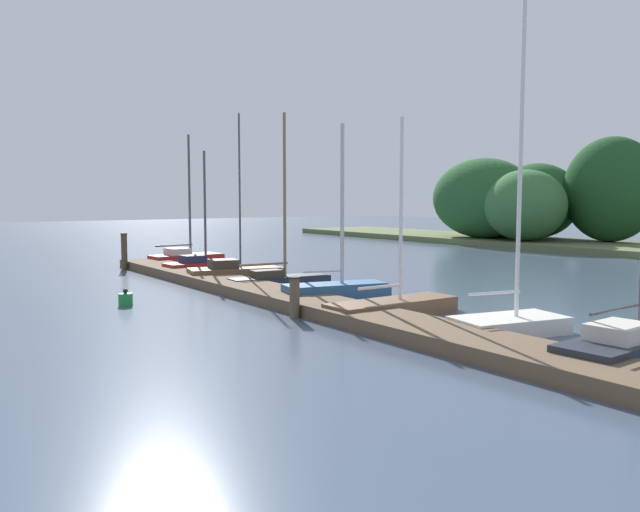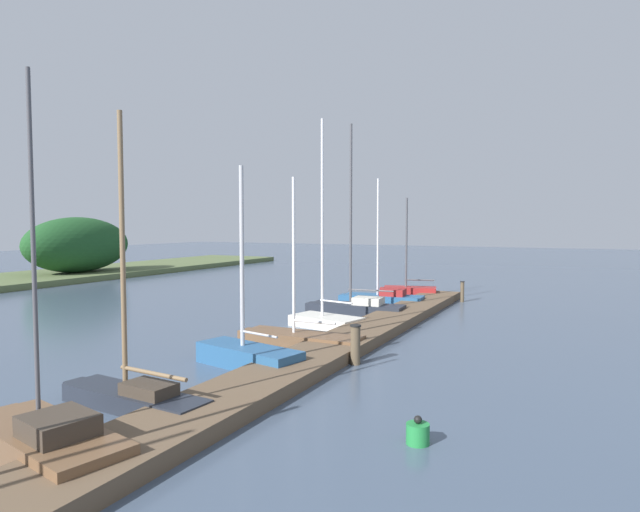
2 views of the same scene
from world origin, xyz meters
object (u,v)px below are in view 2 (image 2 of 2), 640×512
at_px(sailboat_8, 381,298).
at_px(sailboat_2, 44,438).
at_px(sailboat_3, 131,392).
at_px(sailboat_6, 324,317).
at_px(sailboat_7, 355,305).
at_px(sailboat_9, 407,291).
at_px(channel_buoy_1, 418,433).
at_px(sailboat_4, 245,353).
at_px(mooring_piling_1, 355,344).
at_px(sailboat_5, 297,338).
at_px(mooring_piling_2, 462,292).

bearing_deg(sailboat_8, sailboat_2, 87.27).
xyz_separation_m(sailboat_3, sailboat_6, (10.03, 0.33, 0.01)).
bearing_deg(sailboat_2, sailboat_7, -74.34).
xyz_separation_m(sailboat_6, sailboat_7, (2.96, -0.04, 0.03)).
relative_size(sailboat_9, channel_buoy_1, 10.23).
xyz_separation_m(sailboat_2, sailboat_6, (12.48, 0.86, 0.03)).
distance_m(sailboat_4, sailboat_9, 15.23).
distance_m(sailboat_8, mooring_piling_1, 11.18).
relative_size(sailboat_5, mooring_piling_1, 4.83).
distance_m(sailboat_3, sailboat_6, 10.03).
xyz_separation_m(sailboat_2, mooring_piling_2, (21.34, -2.51, 0.18)).
bearing_deg(mooring_piling_1, sailboat_6, 34.80).
xyz_separation_m(sailboat_3, mooring_piling_1, (5.42, -2.87, 0.20)).
relative_size(sailboat_3, sailboat_5, 1.16).
distance_m(sailboat_4, sailboat_8, 12.28).
xyz_separation_m(sailboat_3, sailboat_5, (6.67, -0.34, -0.09)).
bearing_deg(sailboat_6, sailboat_9, -80.98).
bearing_deg(sailboat_9, mooring_piling_2, 161.46).
xyz_separation_m(sailboat_7, sailboat_9, (6.13, -0.45, -0.04)).
xyz_separation_m(sailboat_2, sailboat_5, (9.12, 0.18, -0.07)).
distance_m(sailboat_3, sailboat_8, 16.16).
bearing_deg(sailboat_7, mooring_piling_1, 109.55).
height_order(sailboat_9, mooring_piling_2, sailboat_9).
relative_size(sailboat_6, sailboat_8, 1.29).
relative_size(sailboat_2, mooring_piling_2, 6.22).
bearing_deg(sailboat_5, mooring_piling_1, 153.49).
xyz_separation_m(sailboat_8, sailboat_9, (2.96, -0.40, 0.04)).
height_order(sailboat_4, sailboat_7, sailboat_7).
bearing_deg(mooring_piling_2, sailboat_3, 170.86).
relative_size(sailboat_7, channel_buoy_1, 15.80).
height_order(sailboat_6, sailboat_8, sailboat_6).
bearing_deg(sailboat_5, sailboat_7, -84.40).
distance_m(sailboat_2, channel_buoy_1, 6.36).
bearing_deg(sailboat_3, mooring_piling_1, -112.98).
distance_m(sailboat_3, sailboat_7, 12.99).
distance_m(sailboat_7, sailboat_8, 3.17).
bearing_deg(sailboat_5, sailboat_4, 87.79).
height_order(sailboat_3, sailboat_4, sailboat_3).
height_order(sailboat_3, mooring_piling_1, sailboat_3).
bearing_deg(mooring_piling_1, sailboat_2, 163.43).
height_order(sailboat_7, channel_buoy_1, sailboat_7).
bearing_deg(sailboat_7, sailboat_8, -94.09).
xyz_separation_m(sailboat_5, sailboat_6, (3.36, 0.68, 0.10)).
distance_m(sailboat_7, mooring_piling_1, 8.20).
distance_m(sailboat_2, mooring_piling_2, 21.49).
bearing_deg(sailboat_9, sailboat_7, 71.78).
xyz_separation_m(sailboat_6, mooring_piling_1, (-4.61, -3.20, 0.19)).
bearing_deg(channel_buoy_1, sailboat_3, 98.36).
bearing_deg(sailboat_3, sailboat_9, -85.56).
distance_m(sailboat_6, sailboat_9, 9.10).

